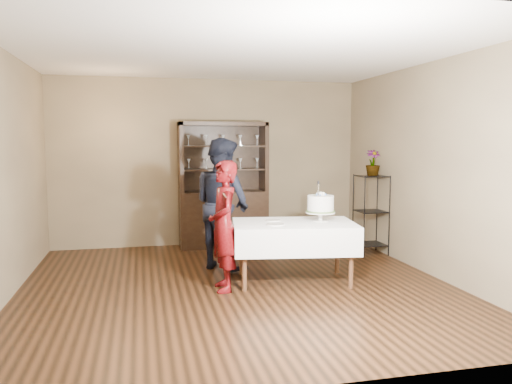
# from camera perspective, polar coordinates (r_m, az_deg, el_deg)

# --- Properties ---
(floor) EXTENTS (5.00, 5.00, 0.00)m
(floor) POSITION_cam_1_polar(r_m,az_deg,el_deg) (6.01, -2.12, -10.67)
(floor) COLOR black
(floor) RESTS_ON ground
(ceiling) EXTENTS (5.00, 5.00, 0.00)m
(ceiling) POSITION_cam_1_polar(r_m,az_deg,el_deg) (5.84, -2.22, 15.63)
(ceiling) COLOR silver
(ceiling) RESTS_ON back_wall
(back_wall) EXTENTS (5.00, 0.02, 2.70)m
(back_wall) POSITION_cam_1_polar(r_m,az_deg,el_deg) (8.23, -5.46, 3.37)
(back_wall) COLOR brown
(back_wall) RESTS_ON floor
(wall_left) EXTENTS (0.02, 5.00, 2.70)m
(wall_left) POSITION_cam_1_polar(r_m,az_deg,el_deg) (5.84, -27.05, 1.68)
(wall_left) COLOR brown
(wall_left) RESTS_ON floor
(wall_right) EXTENTS (0.02, 5.00, 2.70)m
(wall_right) POSITION_cam_1_polar(r_m,az_deg,el_deg) (6.70, 19.33, 2.47)
(wall_right) COLOR brown
(wall_right) RESTS_ON floor
(china_hutch) EXTENTS (1.40, 0.48, 2.00)m
(china_hutch) POSITION_cam_1_polar(r_m,az_deg,el_deg) (8.08, -3.78, -1.55)
(china_hutch) COLOR black
(china_hutch) RESTS_ON floor
(plant_etagere) EXTENTS (0.42, 0.42, 1.20)m
(plant_etagere) POSITION_cam_1_polar(r_m,az_deg,el_deg) (7.71, 12.99, -2.15)
(plant_etagere) COLOR black
(plant_etagere) RESTS_ON floor
(cake_table) EXTENTS (1.58, 1.11, 0.73)m
(cake_table) POSITION_cam_1_polar(r_m,az_deg,el_deg) (6.08, 4.35, -5.08)
(cake_table) COLOR white
(cake_table) RESTS_ON floor
(woman) EXTENTS (0.36, 0.55, 1.49)m
(woman) POSITION_cam_1_polar(r_m,az_deg,el_deg) (5.70, -3.69, -3.88)
(woman) COLOR #380507
(woman) RESTS_ON floor
(man) EXTENTS (1.01, 1.07, 1.75)m
(man) POSITION_cam_1_polar(r_m,az_deg,el_deg) (6.67, -3.90, -1.34)
(man) COLOR black
(man) RESTS_ON floor
(cake) EXTENTS (0.36, 0.36, 0.50)m
(cake) POSITION_cam_1_polar(r_m,az_deg,el_deg) (6.15, 7.39, -1.49)
(cake) COLOR silver
(cake) RESTS_ON cake_table
(plate_near) EXTENTS (0.25, 0.25, 0.01)m
(plate_near) POSITION_cam_1_polar(r_m,az_deg,el_deg) (5.85, 2.23, -3.72)
(plate_near) COLOR silver
(plate_near) RESTS_ON cake_table
(plate_far) EXTENTS (0.21, 0.21, 0.01)m
(plate_far) POSITION_cam_1_polar(r_m,az_deg,el_deg) (6.14, 1.96, -3.26)
(plate_far) COLOR silver
(plate_far) RESTS_ON cake_table
(potted_plant) EXTENTS (0.22, 0.22, 0.39)m
(potted_plant) POSITION_cam_1_polar(r_m,az_deg,el_deg) (7.61, 13.21, 3.26)
(potted_plant) COLOR #507136
(potted_plant) RESTS_ON plant_etagere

